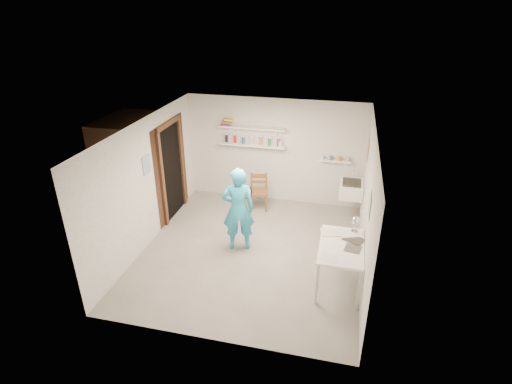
% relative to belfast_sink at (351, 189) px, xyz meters
% --- Properties ---
extents(floor, '(4.00, 4.50, 0.02)m').
position_rel_belfast_sink_xyz_m(floor, '(-1.75, -1.70, -0.71)').
color(floor, slate).
rests_on(floor, ground).
extents(ceiling, '(4.00, 4.50, 0.02)m').
position_rel_belfast_sink_xyz_m(ceiling, '(-1.75, -1.70, 1.71)').
color(ceiling, silver).
rests_on(ceiling, wall_back).
extents(wall_back, '(4.00, 0.02, 2.40)m').
position_rel_belfast_sink_xyz_m(wall_back, '(-1.75, 0.56, 0.50)').
color(wall_back, silver).
rests_on(wall_back, ground).
extents(wall_front, '(4.00, 0.02, 2.40)m').
position_rel_belfast_sink_xyz_m(wall_front, '(-1.75, -3.96, 0.50)').
color(wall_front, silver).
rests_on(wall_front, ground).
extents(wall_left, '(0.02, 4.50, 2.40)m').
position_rel_belfast_sink_xyz_m(wall_left, '(-3.76, -1.70, 0.50)').
color(wall_left, silver).
rests_on(wall_left, ground).
extents(wall_right, '(0.02, 4.50, 2.40)m').
position_rel_belfast_sink_xyz_m(wall_right, '(0.26, -1.70, 0.50)').
color(wall_right, silver).
rests_on(wall_right, ground).
extents(doorway_recess, '(0.02, 0.90, 2.00)m').
position_rel_belfast_sink_xyz_m(doorway_recess, '(-3.74, -0.65, 0.30)').
color(doorway_recess, black).
rests_on(doorway_recess, wall_left).
extents(corridor_box, '(1.40, 1.50, 2.10)m').
position_rel_belfast_sink_xyz_m(corridor_box, '(-4.45, -0.65, 0.35)').
color(corridor_box, brown).
rests_on(corridor_box, ground).
extents(door_lintel, '(0.06, 1.05, 0.10)m').
position_rel_belfast_sink_xyz_m(door_lintel, '(-3.72, -0.65, 1.35)').
color(door_lintel, brown).
rests_on(door_lintel, wall_left).
extents(door_jamb_near, '(0.06, 0.10, 2.00)m').
position_rel_belfast_sink_xyz_m(door_jamb_near, '(-3.72, -1.15, 0.30)').
color(door_jamb_near, brown).
rests_on(door_jamb_near, ground).
extents(door_jamb_far, '(0.06, 0.10, 2.00)m').
position_rel_belfast_sink_xyz_m(door_jamb_far, '(-3.72, -0.15, 0.30)').
color(door_jamb_far, brown).
rests_on(door_jamb_far, ground).
extents(shelf_lower, '(1.50, 0.22, 0.03)m').
position_rel_belfast_sink_xyz_m(shelf_lower, '(-2.25, 0.43, 0.65)').
color(shelf_lower, white).
rests_on(shelf_lower, wall_back).
extents(shelf_upper, '(1.50, 0.22, 0.03)m').
position_rel_belfast_sink_xyz_m(shelf_upper, '(-2.25, 0.43, 1.05)').
color(shelf_upper, white).
rests_on(shelf_upper, wall_back).
extents(ledge_shelf, '(0.70, 0.14, 0.03)m').
position_rel_belfast_sink_xyz_m(ledge_shelf, '(-0.40, 0.47, 0.42)').
color(ledge_shelf, white).
rests_on(ledge_shelf, wall_back).
extents(poster_left, '(0.01, 0.28, 0.36)m').
position_rel_belfast_sink_xyz_m(poster_left, '(-3.74, -1.65, 0.85)').
color(poster_left, '#334C7F').
rests_on(poster_left, wall_left).
extents(poster_right_a, '(0.01, 0.34, 0.42)m').
position_rel_belfast_sink_xyz_m(poster_right_a, '(0.24, 0.10, 0.85)').
color(poster_right_a, '#995933').
rests_on(poster_right_a, wall_right).
extents(poster_right_b, '(0.01, 0.30, 0.38)m').
position_rel_belfast_sink_xyz_m(poster_right_b, '(0.24, -2.25, 0.80)').
color(poster_right_b, '#3F724C').
rests_on(poster_right_b, wall_right).
extents(belfast_sink, '(0.48, 0.60, 0.30)m').
position_rel_belfast_sink_xyz_m(belfast_sink, '(0.00, 0.00, 0.00)').
color(belfast_sink, white).
rests_on(belfast_sink, wall_right).
extents(man, '(0.69, 0.55, 1.64)m').
position_rel_belfast_sink_xyz_m(man, '(-2.01, -1.62, 0.12)').
color(man, '#29A4CE').
rests_on(man, ground).
extents(wall_clock, '(0.29, 0.12, 0.29)m').
position_rel_belfast_sink_xyz_m(wall_clock, '(-1.95, -1.41, 0.39)').
color(wall_clock, beige).
rests_on(wall_clock, man).
extents(wooden_chair, '(0.46, 0.45, 0.84)m').
position_rel_belfast_sink_xyz_m(wooden_chair, '(-1.99, -0.03, -0.28)').
color(wooden_chair, brown).
rests_on(wooden_chair, ground).
extents(work_table, '(0.70, 1.16, 0.78)m').
position_rel_belfast_sink_xyz_m(work_table, '(-0.11, -2.32, -0.31)').
color(work_table, white).
rests_on(work_table, ground).
extents(desk_lamp, '(0.15, 0.15, 0.15)m').
position_rel_belfast_sink_xyz_m(desk_lamp, '(0.08, -1.86, 0.30)').
color(desk_lamp, silver).
rests_on(desk_lamp, work_table).
extents(spray_cans, '(1.26, 0.06, 0.17)m').
position_rel_belfast_sink_xyz_m(spray_cans, '(-2.25, 0.43, 0.75)').
color(spray_cans, black).
rests_on(spray_cans, shelf_lower).
extents(book_stack, '(0.26, 0.14, 0.14)m').
position_rel_belfast_sink_xyz_m(book_stack, '(-2.81, 0.43, 1.14)').
color(book_stack, red).
rests_on(book_stack, shelf_upper).
extents(ledge_pots, '(0.48, 0.07, 0.09)m').
position_rel_belfast_sink_xyz_m(ledge_pots, '(-0.40, 0.47, 0.48)').
color(ledge_pots, silver).
rests_on(ledge_pots, ledge_shelf).
extents(papers, '(0.30, 0.22, 0.02)m').
position_rel_belfast_sink_xyz_m(papers, '(-0.11, -2.32, 0.09)').
color(papers, silver).
rests_on(papers, work_table).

